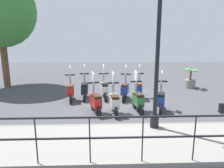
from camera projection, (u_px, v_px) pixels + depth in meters
ground_plane at (124, 106)px, 8.98m from camera, size 28.00×28.00×0.00m
promenade_walkway at (135, 141)px, 5.89m from camera, size 2.20×20.00×0.15m
fence_railing at (143, 130)px, 4.69m from camera, size 0.04×16.03×1.07m
lamp_post_near at (157, 58)px, 6.17m from camera, size 0.26×0.90×4.67m
potted_palm at (190, 80)px, 11.95m from camera, size 1.06×0.66×1.05m
scooter_near_0 at (161, 99)px, 8.28m from camera, size 1.21×0.52×1.54m
scooter_near_1 at (138, 100)px, 8.23m from camera, size 1.23×0.46×1.54m
scooter_near_2 at (114, 102)px, 7.99m from camera, size 1.23×0.44×1.54m
scooter_near_3 at (96, 101)px, 8.04m from camera, size 1.20×0.55×1.54m
scooter_far_0 at (139, 88)px, 9.92m from camera, size 1.23×0.46×1.54m
scooter_far_1 at (125, 89)px, 9.75m from camera, size 1.22×0.49×1.54m
scooter_far_2 at (104, 89)px, 9.88m from camera, size 1.23×0.44×1.54m
scooter_far_3 at (85, 89)px, 9.85m from camera, size 1.23×0.44×1.54m
scooter_far_4 at (70, 91)px, 9.56m from camera, size 1.23×0.44×1.54m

